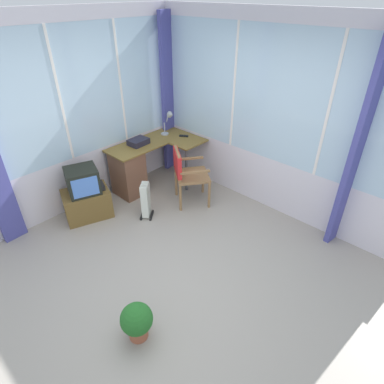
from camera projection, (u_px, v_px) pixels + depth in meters
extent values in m
cube|color=#9D9589|center=(175.00, 271.00, 3.87)|extent=(4.83, 5.12, 0.06)
cube|color=silver|center=(78.00, 181.00, 4.85)|extent=(3.83, 0.06, 0.79)
cube|color=silver|center=(59.00, 98.00, 4.17)|extent=(3.75, 0.06, 1.72)
cube|color=silver|center=(40.00, 14.00, 3.65)|extent=(3.83, 0.06, 0.18)
cube|color=white|center=(59.00, 98.00, 4.17)|extent=(0.04, 0.07, 1.72)
cube|color=white|center=(119.00, 84.00, 4.75)|extent=(0.04, 0.07, 1.72)
cube|color=silver|center=(266.00, 181.00, 4.84)|extent=(0.06, 4.12, 0.79)
cube|color=silver|center=(278.00, 98.00, 4.16)|extent=(0.06, 4.04, 1.72)
cube|color=silver|center=(290.00, 14.00, 3.64)|extent=(0.06, 4.12, 0.18)
cube|color=white|center=(330.00, 110.00, 3.76)|extent=(0.07, 0.04, 1.72)
cube|color=white|center=(235.00, 88.00, 4.55)|extent=(0.07, 0.04, 1.72)
cube|color=#474897|center=(168.00, 97.00, 5.40)|extent=(0.30, 0.11, 2.60)
cube|color=#474897|center=(358.00, 150.00, 3.65)|extent=(0.30, 0.11, 2.60)
cube|color=brown|center=(149.00, 142.00, 5.20)|extent=(1.43, 0.53, 0.02)
cube|color=brown|center=(189.00, 142.00, 5.21)|extent=(0.53, 0.40, 0.02)
cube|color=brown|center=(128.00, 173.00, 5.11)|extent=(0.40, 0.49, 0.72)
cylinder|color=#4C4C51|center=(186.00, 170.00, 5.18)|extent=(0.04, 0.04, 0.73)
cylinder|color=#4C4C51|center=(109.00, 173.00, 5.12)|extent=(0.04, 0.04, 0.73)
cylinder|color=#B2B7BC|center=(165.00, 134.00, 5.44)|extent=(0.13, 0.13, 0.02)
cylinder|color=#B2B7BC|center=(164.00, 128.00, 5.38)|extent=(0.02, 0.02, 0.19)
cylinder|color=#B2B7BC|center=(167.00, 117.00, 5.29)|extent=(0.03, 0.07, 0.18)
cone|color=#B2B7BC|center=(171.00, 115.00, 5.28)|extent=(0.12, 0.12, 0.12)
cube|color=black|center=(184.00, 136.00, 5.35)|extent=(0.12, 0.15, 0.02)
cube|color=#232231|center=(138.00, 142.00, 5.07)|extent=(0.31, 0.25, 0.09)
cylinder|color=olive|center=(209.00, 195.00, 4.83)|extent=(0.04, 0.04, 0.44)
cylinder|color=olive|center=(203.00, 181.00, 5.20)|extent=(0.04, 0.04, 0.44)
cylinder|color=olive|center=(180.00, 198.00, 4.76)|extent=(0.04, 0.04, 0.44)
cylinder|color=olive|center=(176.00, 183.00, 5.13)|extent=(0.04, 0.04, 0.44)
cube|color=olive|center=(192.00, 176.00, 4.85)|extent=(0.67, 0.67, 0.04)
cube|color=olive|center=(178.00, 164.00, 4.69)|extent=(0.28, 0.37, 0.41)
cube|color=red|center=(177.00, 162.00, 4.68)|extent=(0.32, 0.40, 0.34)
cube|color=olive|center=(195.00, 172.00, 4.57)|extent=(0.37, 0.29, 0.03)
cube|color=olive|center=(190.00, 158.00, 4.93)|extent=(0.37, 0.29, 0.03)
cube|color=brown|center=(87.00, 204.00, 4.66)|extent=(0.75, 0.63, 0.42)
cube|color=black|center=(82.00, 181.00, 4.45)|extent=(0.53, 0.52, 0.36)
cube|color=#5181DA|center=(85.00, 187.00, 4.30)|extent=(0.33, 0.13, 0.28)
cube|color=#262628|center=(95.00, 187.00, 4.58)|extent=(0.32, 0.30, 0.07)
cube|color=silver|center=(144.00, 203.00, 4.53)|extent=(0.08, 0.09, 0.52)
cube|color=silver|center=(145.00, 201.00, 4.57)|extent=(0.08, 0.09, 0.52)
cube|color=silver|center=(145.00, 200.00, 4.60)|extent=(0.08, 0.09, 0.52)
cube|color=silver|center=(146.00, 198.00, 4.64)|extent=(0.08, 0.09, 0.52)
cube|color=silver|center=(147.00, 197.00, 4.67)|extent=(0.08, 0.09, 0.52)
cube|color=black|center=(152.00, 215.00, 4.75)|extent=(0.20, 0.17, 0.03)
cube|color=black|center=(142.00, 215.00, 4.75)|extent=(0.20, 0.17, 0.03)
cube|color=silver|center=(147.00, 194.00, 4.69)|extent=(0.10, 0.10, 0.36)
cylinder|color=#A0543A|center=(138.00, 331.00, 3.09)|extent=(0.18, 0.18, 0.14)
sphere|color=#246726|center=(136.00, 319.00, 2.99)|extent=(0.31, 0.31, 0.31)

